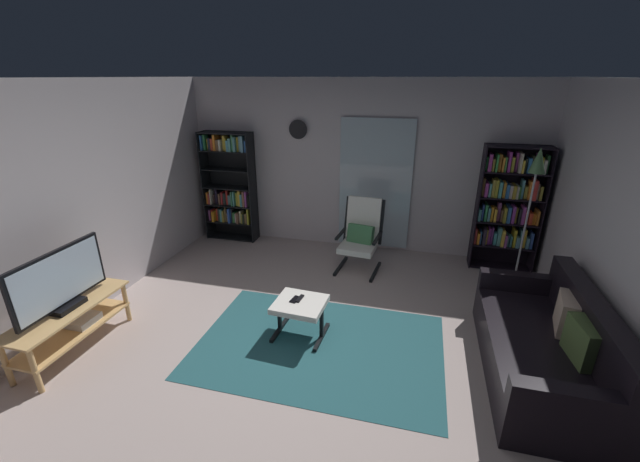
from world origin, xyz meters
TOP-DOWN VIEW (x-y plane):
  - ground_plane at (0.00, 0.00)m, footprint 7.02×7.02m
  - wall_back at (0.00, 2.90)m, footprint 5.60×0.06m
  - wall_left at (-2.70, 0.00)m, footprint 0.06×6.00m
  - glass_door_panel at (0.28, 2.83)m, footprint 1.10×0.01m
  - area_rug at (0.08, 0.19)m, footprint 2.51×1.69m
  - tv_stand at (-2.31, -0.45)m, footprint 0.42×1.24m
  - television at (-2.31, -0.47)m, footprint 0.20×1.02m
  - bookshelf_near_tv at (-2.09, 2.69)m, footprint 0.85×0.30m
  - bookshelf_near_sofa at (2.16, 2.62)m, footprint 0.85×0.30m
  - leather_sofa at (2.20, 0.30)m, footprint 0.89×1.90m
  - lounge_armchair at (0.20, 2.09)m, footprint 0.62×0.70m
  - ottoman at (-0.17, 0.33)m, footprint 0.55×0.51m
  - tv_remote at (-0.18, 0.38)m, footprint 0.06×0.15m
  - cell_phone at (-0.23, 0.35)m, footprint 0.09×0.15m
  - floor_lamp_by_shelf at (2.24, 1.90)m, footprint 0.22×0.22m
  - wall_clock at (-0.93, 2.82)m, footprint 0.29×0.03m

SIDE VIEW (x-z plane):
  - ground_plane at x=0.00m, z-range 0.00..0.00m
  - area_rug at x=0.08m, z-range 0.00..0.01m
  - leather_sofa at x=2.20m, z-range -0.12..0.71m
  - tv_stand at x=-2.31m, z-range 0.08..0.57m
  - ottoman at x=-0.17m, z-range 0.13..0.54m
  - cell_phone at x=-0.23m, z-range 0.41..0.42m
  - tv_remote at x=-0.18m, z-range 0.41..0.43m
  - lounge_armchair at x=0.20m, z-range 0.02..1.05m
  - television at x=-2.31m, z-range 0.48..1.09m
  - bookshelf_near_tv at x=-2.09m, z-range 0.02..1.81m
  - bookshelf_near_sofa at x=2.16m, z-range 0.07..1.84m
  - glass_door_panel at x=0.28m, z-range 0.05..2.05m
  - wall_back at x=0.00m, z-range 0.00..2.60m
  - wall_left at x=-2.70m, z-range 0.00..2.60m
  - floor_lamp_by_shelf at x=2.24m, z-range 0.57..2.43m
  - wall_clock at x=-0.93m, z-range 1.71..2.00m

